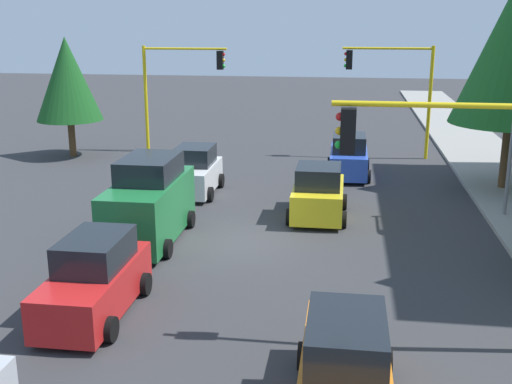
# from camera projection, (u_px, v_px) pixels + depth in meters

# --- Properties ---
(ground_plane) EXTENTS (120.00, 120.00, 0.00)m
(ground_plane) POSITION_uv_depth(u_px,v_px,m) (239.00, 243.00, 20.76)
(ground_plane) COLOR #353538
(traffic_signal_near_left) EXTENTS (0.36, 4.59, 5.56)m
(traffic_signal_near_left) POSITION_uv_depth(u_px,v_px,m) (458.00, 176.00, 13.21)
(traffic_signal_near_left) COLOR yellow
(traffic_signal_near_left) RESTS_ON ground
(traffic_signal_far_left) EXTENTS (0.36, 4.59, 5.77)m
(traffic_signal_far_left) POSITION_uv_depth(u_px,v_px,m) (395.00, 79.00, 32.25)
(traffic_signal_far_left) COLOR yellow
(traffic_signal_far_left) RESTS_ON ground
(traffic_signal_far_right) EXTENTS (0.36, 4.59, 5.68)m
(traffic_signal_far_right) POSITION_uv_depth(u_px,v_px,m) (177.00, 78.00, 33.82)
(traffic_signal_far_right) COLOR yellow
(traffic_signal_far_right) RESTS_ON ground
(tree_opposite_side) EXTENTS (3.41, 3.41, 6.20)m
(tree_opposite_side) POSITION_uv_depth(u_px,v_px,m) (67.00, 79.00, 32.63)
(tree_opposite_side) COLOR brown
(tree_opposite_side) RESTS_ON ground
(delivery_van_green) EXTENTS (4.80, 2.22, 2.77)m
(delivery_van_green) POSITION_uv_depth(u_px,v_px,m) (149.00, 203.00, 20.71)
(delivery_van_green) COLOR #1E7238
(delivery_van_green) RESTS_ON ground
(car_yellow) EXTENTS (3.60, 2.12, 1.98)m
(car_yellow) POSITION_uv_depth(u_px,v_px,m) (318.00, 194.00, 23.18)
(car_yellow) COLOR yellow
(car_yellow) RESTS_ON ground
(car_orange) EXTENTS (4.18, 1.93, 1.98)m
(car_orange) POSITION_uv_depth(u_px,v_px,m) (345.00, 368.00, 11.67)
(car_orange) COLOR orange
(car_orange) RESTS_ON ground
(car_red) EXTENTS (4.12, 1.94, 1.98)m
(car_red) POSITION_uv_depth(u_px,v_px,m) (95.00, 280.00, 15.60)
(car_red) COLOR red
(car_red) RESTS_ON ground
(car_white) EXTENTS (3.62, 1.99, 1.98)m
(car_white) POSITION_uv_depth(u_px,v_px,m) (195.00, 172.00, 26.40)
(car_white) COLOR white
(car_white) RESTS_ON ground
(car_blue) EXTENTS (3.90, 1.98, 1.98)m
(car_blue) POSITION_uv_depth(u_px,v_px,m) (349.00, 157.00, 29.23)
(car_blue) COLOR blue
(car_blue) RESTS_ON ground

